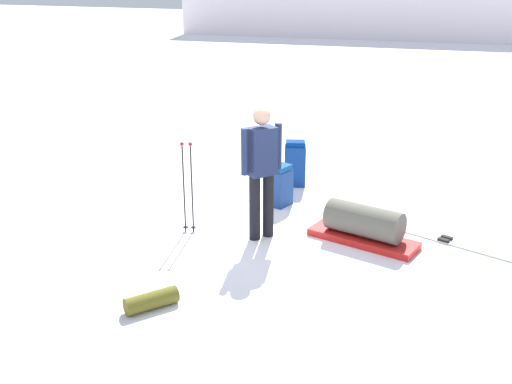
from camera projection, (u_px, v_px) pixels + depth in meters
name	position (u px, v px, depth m)	size (l,w,h in m)	color
ground_plane	(256.00, 244.00, 7.64)	(80.00, 80.00, 0.00)	white
distant_snow_ridge	(363.00, 3.00, 30.70)	(17.61, 5.00, 3.11)	white
skier_standing	(262.00, 166.00, 7.51)	(0.39, 0.46, 1.70)	black
ski_pair_near	(445.00, 240.00, 7.72)	(1.80, 0.77, 0.05)	silver
backpack_large_dark	(281.00, 186.00, 8.79)	(0.31, 0.37, 0.61)	navy
backpack_bright	(295.00, 164.00, 9.57)	(0.38, 0.33, 0.73)	navy
ski_poles_planted_near	(188.00, 183.00, 7.77)	(0.17, 0.10, 1.22)	black
gear_sled	(364.00, 226.00, 7.62)	(1.44, 0.78, 0.49)	red
sleeping_mat_rolled	(151.00, 300.00, 6.18)	(0.18, 0.18, 0.55)	brown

